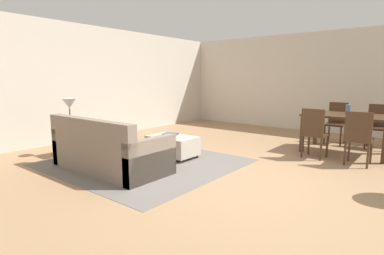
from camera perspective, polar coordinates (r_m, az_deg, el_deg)
ground_plane at (r=4.53m, az=9.01°, el=-9.67°), size 10.80×10.80×0.00m
wall_back at (r=9.00m, az=25.35°, el=7.61°), size 9.00×0.12×2.70m
wall_left at (r=7.84m, az=-18.82°, el=7.90°), size 0.12×11.00×2.70m
area_rug at (r=5.44m, az=-8.89°, el=-6.41°), size 3.00×2.80×0.01m
couch at (r=5.08m, az=-15.34°, el=-4.45°), size 1.99×0.92×0.86m
ottoman_table at (r=5.71m, az=-3.67°, el=-3.29°), size 0.91×0.56×0.40m
side_table at (r=6.18m, az=-21.65°, el=-0.90°), size 0.40×0.40×0.56m
table_lamp at (r=6.12m, az=-21.94°, el=3.98°), size 0.26×0.26×0.53m
dining_table at (r=6.66m, az=26.97°, el=1.37°), size 1.53×0.99×0.76m
dining_chair_near_left at (r=5.97m, az=21.82°, el=-0.52°), size 0.42×0.42×0.92m
dining_chair_near_right at (r=5.77m, az=28.68°, el=-1.31°), size 0.41×0.41×0.92m
dining_chair_far_left at (r=7.63m, az=25.39°, el=1.22°), size 0.41×0.41×0.92m
dining_chair_far_right at (r=7.46m, az=31.35°, el=0.61°), size 0.41×0.41×0.92m
vase_centerpiece at (r=6.68m, az=27.12°, el=2.99°), size 0.09×0.09×0.19m
book_on_ottoman at (r=5.79m, az=-4.04°, el=-1.25°), size 0.31×0.26×0.03m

